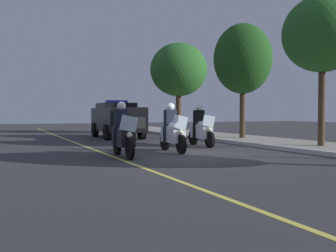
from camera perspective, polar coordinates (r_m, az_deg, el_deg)
name	(u,v)px	position (r m, az deg, el deg)	size (l,w,h in m)	color
ground_plane	(190,156)	(12.17, 3.29, -4.49)	(80.00, 80.00, 0.00)	#333335
curb_strip	(289,149)	(14.44, 17.48, -3.26)	(48.00, 0.24, 0.15)	#B7B5AD
sidewalk_strip	(328,148)	(15.77, 22.65, -2.98)	(48.00, 3.60, 0.10)	gray
lane_stripe_center	(121,160)	(11.32, -6.93, -4.97)	(48.00, 0.12, 0.01)	#E0D14C
police_motorcycle_lead_left	(123,134)	(11.98, -6.69, -1.24)	(2.14, 0.59, 1.72)	black
police_motorcycle_lead_right	(172,132)	(13.41, 0.67, -0.89)	(2.14, 0.59, 1.72)	black
police_motorcycle_trailing	(201,129)	(15.76, 4.90, -0.47)	(2.14, 0.59, 1.72)	black
police_suv	(117,118)	(21.02, -7.56, 1.12)	(4.98, 2.25, 2.05)	black
cyclist_background	(128,121)	(26.03, -5.93, 0.80)	(1.76, 0.33, 1.69)	black
tree_mid_block	(323,34)	(16.20, 21.92, 12.50)	(3.03, 3.03, 5.75)	#42301E
tree_far_back	(243,59)	(20.26, 11.01, 9.71)	(2.97, 2.97, 5.81)	#42301E
tree_behind_suv	(179,70)	(25.68, 1.59, 8.30)	(3.77, 3.77, 5.88)	#42301E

